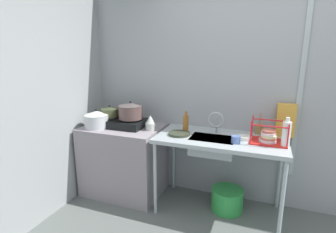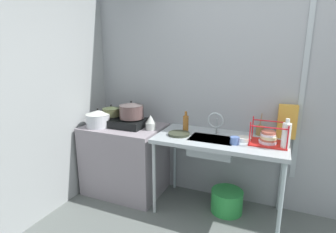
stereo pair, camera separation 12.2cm
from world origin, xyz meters
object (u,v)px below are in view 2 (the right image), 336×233
(pot_beside_stove, at_px, (98,118))
(faucet, at_px, (216,121))
(dish_rack, at_px, (268,139))
(utensil_jar, at_px, (260,130))
(sink_basin, at_px, (211,146))
(pot_on_right_burner, at_px, (132,110))
(frying_pan, at_px, (179,134))
(cereal_box, at_px, (287,122))
(stove, at_px, (122,122))
(bottle_by_sink, at_px, (186,123))
(pot_on_left_burner, at_px, (111,111))
(bottle_by_rack, at_px, (286,136))
(bucket_on_floor, at_px, (227,201))
(percolator, at_px, (151,123))
(cup_by_rack, at_px, (235,141))
(small_bowl_on_drainboard, at_px, (244,139))

(pot_beside_stove, distance_m, faucet, 1.36)
(dish_rack, distance_m, utensil_jar, 0.28)
(sink_basin, height_order, utensil_jar, utensil_jar)
(pot_on_right_burner, xyz_separation_m, pot_beside_stove, (-0.37, -0.14, -0.10))
(frying_pan, bearing_deg, cereal_box, 18.30)
(dish_rack, bearing_deg, frying_pan, -175.16)
(stove, distance_m, cereal_box, 1.81)
(frying_pan, bearing_deg, bottle_by_sink, 78.17)
(cereal_box, bearing_deg, pot_on_left_burner, -175.83)
(pot_beside_stove, height_order, bottle_by_sink, bottle_by_sink)
(stove, height_order, frying_pan, stove)
(frying_pan, bearing_deg, dish_rack, 4.84)
(bottle_by_rack, relative_size, bucket_on_floor, 0.83)
(bottle_by_rack, bearing_deg, faucet, 169.35)
(pot_beside_stove, distance_m, cereal_box, 2.06)
(bottle_by_sink, bearing_deg, dish_rack, -3.93)
(sink_basin, bearing_deg, dish_rack, 5.64)
(sink_basin, distance_m, dish_rack, 0.55)
(pot_beside_stove, xyz_separation_m, bottle_by_rack, (2.01, 0.08, 0.02))
(sink_basin, bearing_deg, utensil_jar, 36.25)
(percolator, bearing_deg, bucket_on_floor, 3.02)
(bottle_by_rack, bearing_deg, bucket_on_floor, 168.59)
(bottle_by_sink, relative_size, utensil_jar, 1.00)
(cup_by_rack, relative_size, cereal_box, 0.26)
(dish_rack, distance_m, bottle_by_rack, 0.18)
(pot_on_right_burner, distance_m, bucket_on_floor, 1.46)
(faucet, relative_size, bottle_by_rack, 0.90)
(bottle_by_sink, distance_m, utensil_jar, 0.78)
(percolator, bearing_deg, cup_by_rack, -6.52)
(bottle_by_sink, xyz_separation_m, cereal_box, (1.01, 0.21, 0.08))
(stove, distance_m, pot_on_right_burner, 0.21)
(pot_beside_stove, height_order, bottle_by_rack, bottle_by_rack)
(percolator, xyz_separation_m, bucket_on_floor, (0.89, 0.05, -0.80))
(faucet, distance_m, cereal_box, 0.71)
(percolator, height_order, dish_rack, dish_rack)
(bottle_by_sink, bearing_deg, small_bowl_on_drainboard, -4.20)
(small_bowl_on_drainboard, distance_m, bucket_on_floor, 0.74)
(bottle_by_rack, distance_m, bucket_on_floor, 0.98)
(cereal_box, bearing_deg, stove, -175.21)
(sink_basin, xyz_separation_m, bucket_on_floor, (0.17, 0.08, -0.63))
(pot_on_right_burner, distance_m, cup_by_rack, 1.22)
(pot_beside_stove, xyz_separation_m, cup_by_rack, (1.57, 0.02, -0.06))
(pot_on_left_burner, relative_size, percolator, 1.28)
(pot_on_left_burner, distance_m, bottle_by_sink, 0.93)
(cup_by_rack, bearing_deg, cereal_box, 41.36)
(bucket_on_floor, bearing_deg, faucet, 171.71)
(cereal_box, height_order, bucket_on_floor, cereal_box)
(percolator, bearing_deg, stove, 178.35)
(pot_beside_stove, distance_m, percolator, 0.63)
(pot_on_left_burner, height_order, bottle_by_rack, bottle_by_rack)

